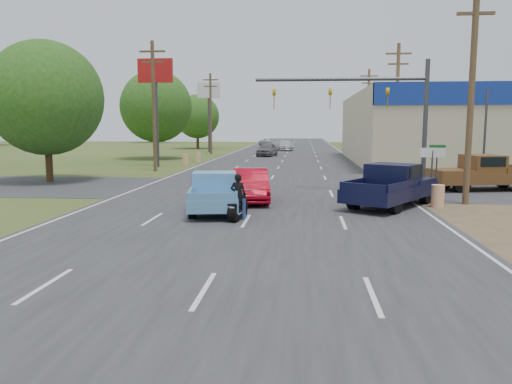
# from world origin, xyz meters

# --- Properties ---
(ground) EXTENTS (200.00, 200.00, 0.00)m
(ground) POSITION_xyz_m (0.00, 0.00, 0.00)
(ground) COLOR #38491D
(ground) RESTS_ON ground
(main_road) EXTENTS (15.00, 180.00, 0.02)m
(main_road) POSITION_xyz_m (0.00, 40.00, 0.01)
(main_road) COLOR #2D2D30
(main_road) RESTS_ON ground
(cross_road) EXTENTS (120.00, 10.00, 0.02)m
(cross_road) POSITION_xyz_m (0.00, 18.00, 0.01)
(cross_road) COLOR #2D2D30
(cross_road) RESTS_ON ground
(utility_pole_1) EXTENTS (2.00, 0.28, 10.00)m
(utility_pole_1) POSITION_xyz_m (9.50, 13.00, 5.32)
(utility_pole_1) COLOR #4C3823
(utility_pole_1) RESTS_ON ground
(utility_pole_2) EXTENTS (2.00, 0.28, 10.00)m
(utility_pole_2) POSITION_xyz_m (9.50, 31.00, 5.32)
(utility_pole_2) COLOR #4C3823
(utility_pole_2) RESTS_ON ground
(utility_pole_3) EXTENTS (2.00, 0.28, 10.00)m
(utility_pole_3) POSITION_xyz_m (9.50, 49.00, 5.32)
(utility_pole_3) COLOR #4C3823
(utility_pole_3) RESTS_ON ground
(utility_pole_5) EXTENTS (2.00, 0.28, 10.00)m
(utility_pole_5) POSITION_xyz_m (-9.50, 28.00, 5.32)
(utility_pole_5) COLOR #4C3823
(utility_pole_5) RESTS_ON ground
(utility_pole_6) EXTENTS (2.00, 0.28, 10.00)m
(utility_pole_6) POSITION_xyz_m (-9.50, 52.00, 5.32)
(utility_pole_6) COLOR #4C3823
(utility_pole_6) RESTS_ON ground
(tree_0) EXTENTS (7.14, 7.14, 8.84)m
(tree_0) POSITION_xyz_m (-14.00, 20.00, 5.26)
(tree_0) COLOR #422D19
(tree_0) RESTS_ON ground
(tree_1) EXTENTS (7.56, 7.56, 9.36)m
(tree_1) POSITION_xyz_m (-13.50, 42.00, 5.57)
(tree_1) COLOR #422D19
(tree_1) RESTS_ON ground
(tree_2) EXTENTS (6.72, 6.72, 8.32)m
(tree_2) POSITION_xyz_m (-14.20, 66.00, 4.95)
(tree_2) COLOR #422D19
(tree_2) RESTS_ON ground
(tree_5) EXTENTS (7.98, 7.98, 9.88)m
(tree_5) POSITION_xyz_m (30.00, 95.00, 5.88)
(tree_5) COLOR #422D19
(tree_5) RESTS_ON ground
(tree_6) EXTENTS (8.82, 8.82, 10.92)m
(tree_6) POSITION_xyz_m (-30.00, 95.00, 6.51)
(tree_6) COLOR #422D19
(tree_6) RESTS_ON ground
(barrel_0) EXTENTS (0.56, 0.56, 1.00)m
(barrel_0) POSITION_xyz_m (8.00, 12.00, 0.50)
(barrel_0) COLOR orange
(barrel_0) RESTS_ON ground
(barrel_1) EXTENTS (0.56, 0.56, 1.00)m
(barrel_1) POSITION_xyz_m (8.40, 20.50, 0.50)
(barrel_1) COLOR orange
(barrel_1) RESTS_ON ground
(barrel_2) EXTENTS (0.56, 0.56, 1.00)m
(barrel_2) POSITION_xyz_m (-8.50, 34.00, 0.50)
(barrel_2) COLOR orange
(barrel_2) RESTS_ON ground
(barrel_3) EXTENTS (0.56, 0.56, 1.00)m
(barrel_3) POSITION_xyz_m (-8.20, 38.00, 0.50)
(barrel_3) COLOR orange
(barrel_3) RESTS_ON ground
(pole_sign_left_near) EXTENTS (3.00, 0.35, 9.20)m
(pole_sign_left_near) POSITION_xyz_m (-10.50, 32.00, 7.17)
(pole_sign_left_near) COLOR #3F3F44
(pole_sign_left_near) RESTS_ON ground
(pole_sign_left_far) EXTENTS (3.00, 0.35, 9.20)m
(pole_sign_left_far) POSITION_xyz_m (-10.50, 56.00, 7.17)
(pole_sign_left_far) COLOR #3F3F44
(pole_sign_left_far) RESTS_ON ground
(lane_sign) EXTENTS (1.20, 0.08, 2.52)m
(lane_sign) POSITION_xyz_m (8.20, 14.00, 1.90)
(lane_sign) COLOR #3F3F44
(lane_sign) RESTS_ON ground
(street_name_sign) EXTENTS (0.80, 0.08, 2.61)m
(street_name_sign) POSITION_xyz_m (8.80, 15.50, 1.61)
(street_name_sign) COLOR #3F3F44
(street_name_sign) RESTS_ON ground
(signal_mast) EXTENTS (9.12, 0.40, 7.00)m
(signal_mast) POSITION_xyz_m (5.82, 17.00, 4.80)
(signal_mast) COLOR #3F3F44
(signal_mast) RESTS_ON ground
(red_convertible) EXTENTS (2.26, 4.84, 1.53)m
(red_convertible) POSITION_xyz_m (-0.37, 12.97, 0.77)
(red_convertible) COLOR #A50718
(red_convertible) RESTS_ON ground
(motorcycle) EXTENTS (0.73, 2.14, 1.09)m
(motorcycle) POSITION_xyz_m (-0.35, 8.31, 0.48)
(motorcycle) COLOR black
(motorcycle) RESTS_ON ground
(rider) EXTENTS (0.66, 0.48, 1.67)m
(rider) POSITION_xyz_m (-0.34, 8.37, 0.83)
(rider) COLOR black
(rider) RESTS_ON ground
(blue_pickup) EXTENTS (2.63, 5.21, 1.65)m
(blue_pickup) POSITION_xyz_m (-1.56, 10.08, 0.83)
(blue_pickup) COLOR black
(blue_pickup) RESTS_ON ground
(navy_pickup) EXTENTS (4.97, 5.97, 1.89)m
(navy_pickup) POSITION_xyz_m (6.08, 12.16, 0.96)
(navy_pickup) COLOR black
(navy_pickup) RESTS_ON ground
(brown_pickup) EXTENTS (6.25, 3.42, 1.96)m
(brown_pickup) POSITION_xyz_m (11.95, 18.29, 0.99)
(brown_pickup) COLOR black
(brown_pickup) RESTS_ON ground
(distant_car_grey) EXTENTS (2.56, 4.81, 1.56)m
(distant_car_grey) POSITION_xyz_m (-2.11, 48.10, 0.78)
(distant_car_grey) COLOR slate
(distant_car_grey) RESTS_ON ground
(distant_car_silver) EXTENTS (2.69, 5.21, 1.45)m
(distant_car_silver) POSITION_xyz_m (-0.50, 61.67, 0.72)
(distant_car_silver) COLOR silver
(distant_car_silver) RESTS_ON ground
(distant_car_white) EXTENTS (2.68, 4.67, 1.23)m
(distant_car_white) POSITION_xyz_m (-4.93, 80.83, 0.61)
(distant_car_white) COLOR #BABABA
(distant_car_white) RESTS_ON ground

